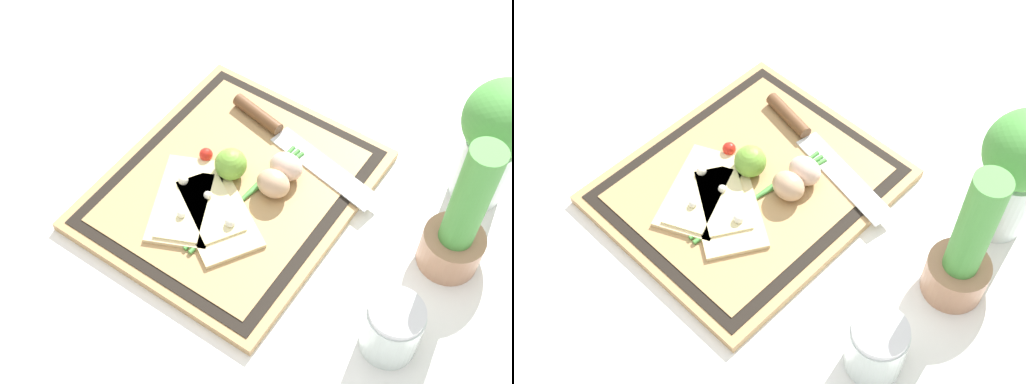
% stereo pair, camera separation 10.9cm
% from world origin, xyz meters
% --- Properties ---
extents(ground_plane, '(6.00, 6.00, 0.00)m').
position_xyz_m(ground_plane, '(0.00, 0.00, 0.00)').
color(ground_plane, white).
extents(cutting_board, '(0.43, 0.37, 0.02)m').
position_xyz_m(cutting_board, '(0.00, 0.00, 0.01)').
color(cutting_board, tan).
rests_on(cutting_board, ground_plane).
extents(pizza_slice_near, '(0.19, 0.16, 0.02)m').
position_xyz_m(pizza_slice_near, '(0.07, -0.04, 0.02)').
color(pizza_slice_near, beige).
rests_on(pizza_slice_near, cutting_board).
extents(pizza_slice_far, '(0.17, 0.19, 0.02)m').
position_xyz_m(pizza_slice_far, '(0.06, 0.01, 0.02)').
color(pizza_slice_far, beige).
rests_on(pizza_slice_far, cutting_board).
extents(knife, '(0.09, 0.30, 0.02)m').
position_xyz_m(knife, '(-0.13, 0.00, 0.03)').
color(knife, silver).
rests_on(knife, cutting_board).
extents(egg_brown, '(0.04, 0.05, 0.04)m').
position_xyz_m(egg_brown, '(-0.03, 0.06, 0.04)').
color(egg_brown, tan).
rests_on(egg_brown, cutting_board).
extents(egg_pink, '(0.04, 0.05, 0.04)m').
position_xyz_m(egg_pink, '(-0.07, 0.06, 0.04)').
color(egg_pink, beige).
rests_on(egg_pink, cutting_board).
extents(lime, '(0.05, 0.05, 0.05)m').
position_xyz_m(lime, '(-0.02, -0.01, 0.04)').
color(lime, '#70A838').
rests_on(lime, cutting_board).
extents(cherry_tomato_red, '(0.02, 0.02, 0.02)m').
position_xyz_m(cherry_tomato_red, '(-0.02, -0.07, 0.03)').
color(cherry_tomato_red, red).
rests_on(cherry_tomato_red, cutting_board).
extents(scallion_bunch, '(0.26, 0.06, 0.01)m').
position_xyz_m(scallion_bunch, '(0.01, 0.03, 0.02)').
color(scallion_bunch, '#47933D').
rests_on(scallion_bunch, cutting_board).
extents(herb_pot, '(0.09, 0.09, 0.25)m').
position_xyz_m(herb_pot, '(-0.08, 0.34, 0.09)').
color(herb_pot, '#AD7A5B').
rests_on(herb_pot, ground_plane).
extents(sauce_jar, '(0.08, 0.08, 0.10)m').
position_xyz_m(sauce_jar, '(0.09, 0.33, 0.04)').
color(sauce_jar, silver).
rests_on(sauce_jar, ground_plane).
extents(herb_glass, '(0.13, 0.11, 0.23)m').
position_xyz_m(herb_glass, '(-0.22, 0.32, 0.13)').
color(herb_glass, silver).
rests_on(herb_glass, ground_plane).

